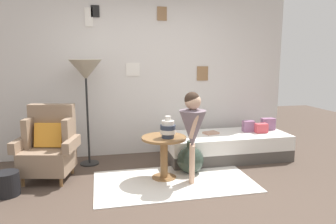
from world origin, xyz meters
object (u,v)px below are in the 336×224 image
(floor_lamp, at_px, (86,73))
(book_on_daybed, at_px, (211,133))
(side_table, at_px, (164,149))
(vase_striped, at_px, (168,129))
(daybed, at_px, (227,146))
(demijohn_near, at_px, (190,160))
(person_child, at_px, (193,125))
(magazine_basket, at_px, (7,184))
(armchair, at_px, (49,146))

(floor_lamp, height_order, book_on_daybed, floor_lamp)
(floor_lamp, bearing_deg, side_table, -39.48)
(book_on_daybed, bearing_deg, floor_lamp, 175.84)
(floor_lamp, relative_size, book_on_daybed, 7.08)
(vase_striped, bearing_deg, side_table, 124.79)
(daybed, relative_size, demijohn_near, 4.16)
(floor_lamp, height_order, person_child, floor_lamp)
(side_table, height_order, magazine_basket, side_table)
(daybed, distance_m, book_on_daybed, 0.33)
(person_child, distance_m, book_on_daybed, 1.11)
(person_child, height_order, book_on_daybed, person_child)
(armchair, relative_size, book_on_daybed, 4.41)
(daybed, xyz_separation_m, book_on_daybed, (-0.25, 0.05, 0.22))
(book_on_daybed, distance_m, demijohn_near, 0.78)
(person_child, xyz_separation_m, demijohn_near, (0.08, 0.33, -0.56))
(daybed, bearing_deg, magazine_basket, -166.39)
(armchair, xyz_separation_m, magazine_basket, (-0.42, -0.47, -0.30))
(floor_lamp, height_order, demijohn_near, floor_lamp)
(vase_striped, bearing_deg, armchair, 164.80)
(vase_striped, xyz_separation_m, magazine_basket, (-1.93, -0.06, -0.55))
(side_table, bearing_deg, person_child, -33.84)
(armchair, xyz_separation_m, side_table, (1.47, -0.35, -0.03))
(demijohn_near, bearing_deg, vase_striped, -153.73)
(book_on_daybed, bearing_deg, person_child, -122.99)
(daybed, distance_m, magazine_basket, 3.13)
(armchair, distance_m, demijohn_near, 1.90)
(armchair, xyz_separation_m, daybed, (2.62, 0.26, -0.24))
(person_child, bearing_deg, side_table, 146.16)
(book_on_daybed, bearing_deg, demijohn_near, -132.04)
(floor_lamp, xyz_separation_m, book_on_daybed, (1.88, -0.14, -0.95))
(floor_lamp, distance_m, person_child, 1.76)
(side_table, xyz_separation_m, demijohn_near, (0.40, 0.12, -0.22))
(demijohn_near, bearing_deg, book_on_daybed, 47.96)
(daybed, height_order, person_child, person_child)
(vase_striped, xyz_separation_m, floor_lamp, (-1.02, 0.86, 0.68))
(armchair, relative_size, vase_striped, 3.41)
(person_child, height_order, magazine_basket, person_child)
(magazine_basket, bearing_deg, daybed, 13.61)
(person_child, xyz_separation_m, magazine_basket, (-2.21, 0.10, -0.61))
(vase_striped, distance_m, floor_lamp, 1.50)
(book_on_daybed, bearing_deg, vase_striped, -139.60)
(vase_striped, height_order, demijohn_near, vase_striped)
(daybed, height_order, demijohn_near, demijohn_near)
(side_table, distance_m, floor_lamp, 1.59)
(person_child, bearing_deg, book_on_daybed, 57.01)
(daybed, xyz_separation_m, side_table, (-1.15, -0.62, 0.21))
(armchair, distance_m, vase_striped, 1.59)
(armchair, relative_size, person_child, 0.83)
(armchair, bearing_deg, demijohn_near, -7.13)
(magazine_basket, bearing_deg, side_table, 3.54)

